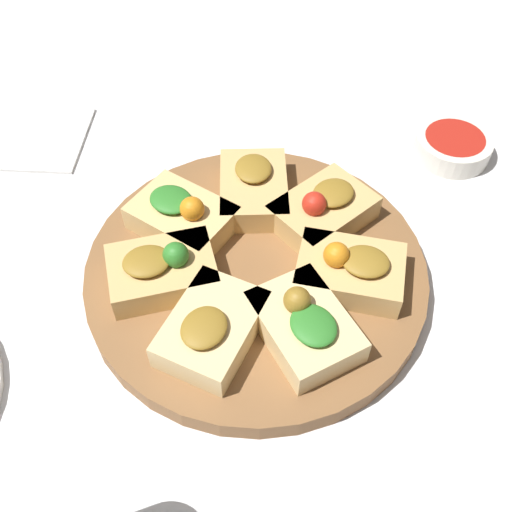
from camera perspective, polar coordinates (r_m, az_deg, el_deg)
ground_plane at (r=0.59m, az=-0.00°, el=-2.17°), size 3.00×3.00×0.00m
serving_board at (r=0.59m, az=-0.00°, el=-1.53°), size 0.33×0.33×0.02m
focaccia_slice_0 at (r=0.56m, az=-8.89°, el=-1.57°), size 0.10×0.07×0.05m
focaccia_slice_1 at (r=0.52m, az=-4.26°, el=-6.88°), size 0.11×0.12×0.04m
focaccia_slice_2 at (r=0.52m, az=4.65°, el=-6.53°), size 0.09×0.11×0.05m
focaccia_slice_3 at (r=0.56m, az=8.93°, el=-1.33°), size 0.12×0.10×0.05m
focaccia_slice_4 at (r=0.61m, az=6.42°, el=4.41°), size 0.12×0.11×0.05m
focaccia_slice_5 at (r=0.63m, az=-0.23°, el=6.49°), size 0.09×0.11×0.04m
focaccia_slice_6 at (r=0.60m, az=-7.06°, el=3.84°), size 0.12×0.12×0.05m
napkin_stack at (r=0.79m, az=-20.98°, el=10.60°), size 0.17×0.15×0.01m
dipping_bowl at (r=0.75m, az=18.24°, el=9.97°), size 0.09×0.09×0.03m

